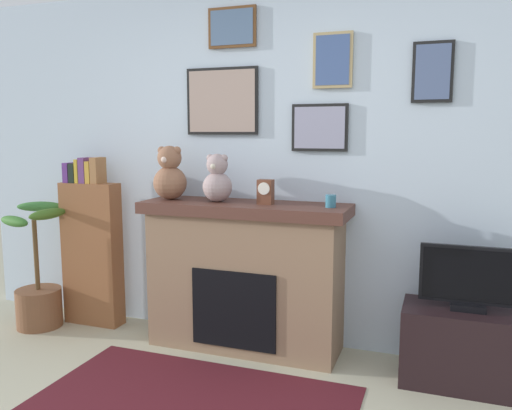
{
  "coord_description": "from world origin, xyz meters",
  "views": [
    {
      "loc": [
        1.16,
        -1.62,
        1.54
      ],
      "look_at": [
        -0.04,
        1.72,
        1.04
      ],
      "focal_mm": 36.19,
      "sensor_mm": 36.0,
      "label": 1
    }
  ],
  "objects": [
    {
      "name": "mantel_clock",
      "position": [
        0.03,
        1.7,
        1.14
      ],
      "size": [
        0.11,
        0.08,
        0.17
      ],
      "color": "brown",
      "rests_on": "fireplace"
    },
    {
      "name": "tv_stand",
      "position": [
        1.35,
        1.64,
        0.24
      ],
      "size": [
        0.75,
        0.4,
        0.48
      ],
      "primitive_type": "cube",
      "color": "black",
      "rests_on": "ground_plane"
    },
    {
      "name": "potted_plant",
      "position": [
        -1.82,
        1.52,
        0.3
      ],
      "size": [
        0.47,
        0.53,
        0.99
      ],
      "color": "brown",
      "rests_on": "ground_plane"
    },
    {
      "name": "teddy_bear_tan",
      "position": [
        -0.33,
        1.7,
        1.21
      ],
      "size": [
        0.21,
        0.21,
        0.34
      ],
      "color": "#A89090",
      "rests_on": "fireplace"
    },
    {
      "name": "teddy_bear_grey",
      "position": [
        -0.7,
        1.7,
        1.23
      ],
      "size": [
        0.24,
        0.24,
        0.39
      ],
      "color": "#8E5F45",
      "rests_on": "fireplace"
    },
    {
      "name": "television",
      "position": [
        1.35,
        1.64,
        0.67
      ],
      "size": [
        0.58,
        0.14,
        0.39
      ],
      "color": "black",
      "rests_on": "tv_stand"
    },
    {
      "name": "back_wall",
      "position": [
        0.0,
        2.0,
        1.31
      ],
      "size": [
        5.2,
        0.15,
        2.6
      ],
      "color": "silver",
      "rests_on": "ground_plane"
    },
    {
      "name": "candle_jar",
      "position": [
        0.49,
        1.7,
        1.1
      ],
      "size": [
        0.07,
        0.07,
        0.08
      ],
      "primitive_type": "cylinder",
      "color": "teal",
      "rests_on": "fireplace"
    },
    {
      "name": "bookshelf",
      "position": [
        -1.45,
        1.74,
        0.62
      ],
      "size": [
        0.48,
        0.16,
        1.35
      ],
      "color": "brown",
      "rests_on": "ground_plane"
    },
    {
      "name": "area_rug",
      "position": [
        -0.12,
        0.82,
        0.0
      ],
      "size": [
        1.84,
        1.13,
        0.01
      ],
      "primitive_type": "cube",
      "color": "#4D161E",
      "rests_on": "ground_plane"
    },
    {
      "name": "fireplace",
      "position": [
        -0.12,
        1.72,
        0.53
      ],
      "size": [
        1.47,
        0.5,
        1.06
      ],
      "color": "#8D6D52",
      "rests_on": "ground_plane"
    }
  ]
}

